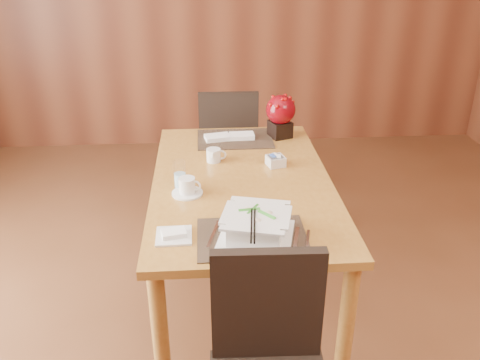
{
  "coord_description": "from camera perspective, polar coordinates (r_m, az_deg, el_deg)",
  "views": [
    {
      "loc": [
        -0.18,
        -1.7,
        1.88
      ],
      "look_at": [
        -0.03,
        0.35,
        0.87
      ],
      "focal_mm": 38.0,
      "sensor_mm": 36.0,
      "label": 1
    }
  ],
  "objects": [
    {
      "name": "napkins_far",
      "position": [
        3.07,
        -0.97,
        4.9
      ],
      "size": [
        0.3,
        0.13,
        0.03
      ],
      "primitive_type": null,
      "rotation": [
        0.0,
        0.0,
        0.1
      ],
      "color": "white",
      "rests_on": "dining_table"
    },
    {
      "name": "berry_decor",
      "position": [
        3.08,
        4.58,
        7.45
      ],
      "size": [
        0.18,
        0.18,
        0.26
      ],
      "rotation": [
        0.0,
        0.0,
        0.37
      ],
      "color": "black",
      "rests_on": "dining_table"
    },
    {
      "name": "creamer_jug",
      "position": [
        2.77,
        -2.99,
        2.8
      ],
      "size": [
        0.11,
        0.11,
        0.07
      ],
      "primitive_type": null,
      "rotation": [
        0.0,
        0.0,
        -0.09
      ],
      "color": "silver",
      "rests_on": "dining_table"
    },
    {
      "name": "soup_setting",
      "position": [
        2.06,
        1.83,
        -5.28
      ],
      "size": [
        0.35,
        0.35,
        0.12
      ],
      "rotation": [
        0.0,
        0.0,
        -0.25
      ],
      "color": "silver",
      "rests_on": "dining_table"
    },
    {
      "name": "placemat_far",
      "position": [
        3.07,
        -0.57,
        4.63
      ],
      "size": [
        0.45,
        0.33,
        0.01
      ],
      "primitive_type": "cube",
      "color": "black",
      "rests_on": "dining_table"
    },
    {
      "name": "placemat_near",
      "position": [
        2.09,
        1.37,
        -6.48
      ],
      "size": [
        0.45,
        0.33,
        0.01
      ],
      "primitive_type": "cube",
      "color": "black",
      "rests_on": "dining_table"
    },
    {
      "name": "sugar_caddy",
      "position": [
        2.72,
        4.02,
        2.15
      ],
      "size": [
        0.11,
        0.11,
        0.05
      ],
      "primitive_type": "cube",
      "rotation": [
        0.0,
        0.0,
        0.25
      ],
      "color": "silver",
      "rests_on": "dining_table"
    },
    {
      "name": "dining_table",
      "position": [
        2.62,
        0.21,
        -1.83
      ],
      "size": [
        0.9,
        1.5,
        0.75
      ],
      "color": "#AC752F",
      "rests_on": "ground"
    },
    {
      "name": "far_chair",
      "position": [
        3.67,
        -1.31,
        4.3
      ],
      "size": [
        0.43,
        0.44,
        0.91
      ],
      "rotation": [
        0.0,
        0.0,
        3.12
      ],
      "color": "black",
      "rests_on": "ground"
    },
    {
      "name": "bread_plate",
      "position": [
        2.12,
        -7.43,
        -6.25
      ],
      "size": [
        0.15,
        0.15,
        0.01
      ],
      "primitive_type": "cube",
      "rotation": [
        0.0,
        0.0,
        0.02
      ],
      "color": "silver",
      "rests_on": "dining_table"
    },
    {
      "name": "water_glass",
      "position": [
        2.48,
        -6.77,
        0.63
      ],
      "size": [
        0.07,
        0.07,
        0.14
      ],
      "primitive_type": "cylinder",
      "rotation": [
        0.0,
        0.0,
        -0.15
      ],
      "color": "white",
      "rests_on": "dining_table"
    },
    {
      "name": "coffee_cup",
      "position": [
        2.43,
        -5.97,
        -0.82
      ],
      "size": [
        0.15,
        0.15,
        0.08
      ],
      "rotation": [
        0.0,
        0.0,
        -0.31
      ],
      "color": "silver",
      "rests_on": "dining_table"
    }
  ]
}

